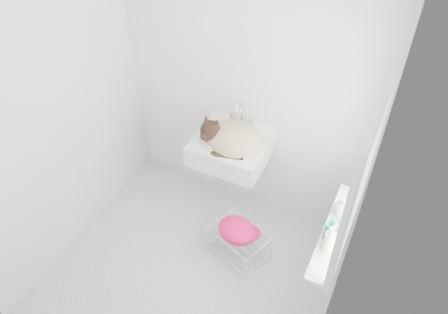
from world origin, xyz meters
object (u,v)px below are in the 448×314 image
at_px(bottle_c, 341,214).
at_px(cat, 232,138).
at_px(wire_rack, 239,241).
at_px(bottle_a, 327,250).
at_px(bottle_b, 331,238).
at_px(sink, 231,140).

bearing_deg(bottle_c, cat, 159.82).
height_order(wire_rack, bottle_a, bottle_a).
bearing_deg(wire_rack, bottle_b, -15.55).
relative_size(wire_rack, bottle_b, 2.15).
bearing_deg(wire_rack, sink, 123.76).
relative_size(cat, bottle_a, 2.51).
bearing_deg(sink, wire_rack, -56.24).
bearing_deg(bottle_c, bottle_b, -90.00).
height_order(bottle_a, bottle_b, bottle_b).
bearing_deg(sink, bottle_c, -20.88).
height_order(sink, bottle_b, sink).
relative_size(bottle_b, bottle_c, 1.33).
bearing_deg(bottle_b, cat, 149.13).
bearing_deg(cat, bottle_c, -19.64).
distance_m(cat, bottle_a, 1.22).
xyz_separation_m(wire_rack, bottle_c, (0.74, 0.03, 0.70)).
xyz_separation_m(bottle_a, bottle_b, (0.00, 0.11, 0.00)).
bearing_deg(bottle_b, bottle_c, 90.00).
relative_size(cat, bottle_b, 2.34).
bearing_deg(bottle_a, bottle_b, 90.00).
height_order(bottle_a, bottle_c, bottle_a).
relative_size(wire_rack, bottle_a, 2.30).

